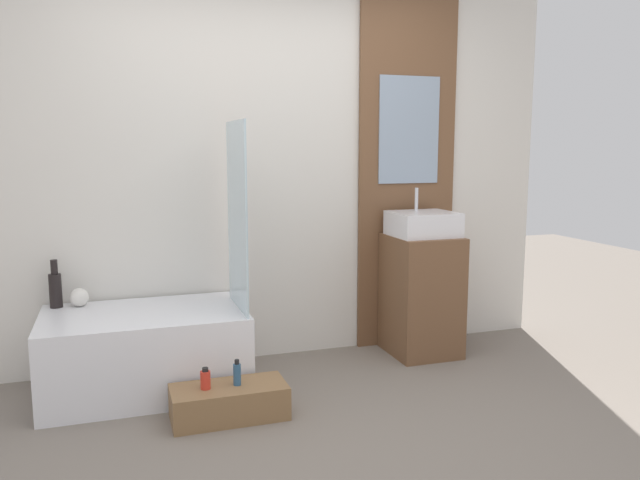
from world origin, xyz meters
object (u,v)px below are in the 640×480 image
object	(u,v)px
bathtub	(145,351)
bottle_soap_secondary	(237,374)
bottle_soap_primary	(205,379)
vase_round_light	(79,297)
vase_tall_dark	(55,288)
wooden_step_bench	(229,402)
sink	(423,224)

from	to	relation	value
bathtub	bottle_soap_secondary	bearing A→B (deg)	-50.51
bathtub	bottle_soap_primary	distance (m)	0.61
vase_round_light	bottle_soap_primary	size ratio (longest dim) A/B	0.96
bathtub	vase_tall_dark	world-z (taller)	vase_tall_dark
bottle_soap_secondary	vase_round_light	bearing A→B (deg)	135.22
bathtub	bottle_soap_primary	world-z (taller)	bathtub
bottle_soap_primary	wooden_step_bench	bearing A→B (deg)	0.00
bathtub	wooden_step_bench	bearing A→B (deg)	-53.54
vase_tall_dark	sink	bearing A→B (deg)	-4.21
sink	bottle_soap_secondary	size ratio (longest dim) A/B	3.00
wooden_step_bench	bottle_soap_secondary	bearing A→B (deg)	0.00
bathtub	vase_tall_dark	xyz separation A→B (m)	(-0.50, 0.28, 0.36)
bathtub	vase_round_light	distance (m)	0.54
wooden_step_bench	vase_tall_dark	world-z (taller)	vase_tall_dark
bathtub	bottle_soap_primary	bearing A→B (deg)	-62.90
bathtub	bottle_soap_secondary	size ratio (longest dim) A/B	8.23
bottle_soap_secondary	bathtub	bearing A→B (deg)	129.49
vase_round_light	bottle_soap_primary	distance (m)	1.07
sink	wooden_step_bench	bearing A→B (deg)	-156.38
sink	vase_round_light	size ratio (longest dim) A/B	3.80
wooden_step_bench	vase_round_light	world-z (taller)	vase_round_light
vase_round_light	bottle_soap_primary	bearing A→B (deg)	-51.43
wooden_step_bench	vase_round_light	xyz separation A→B (m)	(-0.76, 0.80, 0.45)
vase_tall_dark	bottle_soap_primary	xyz separation A→B (m)	(0.77, -0.82, -0.37)
bottle_soap_primary	bathtub	bearing A→B (deg)	117.10
bathtub	vase_round_light	size ratio (longest dim) A/B	10.42
vase_round_light	bottle_soap_secondary	size ratio (longest dim) A/B	0.79
bottle_soap_primary	bottle_soap_secondary	xyz separation A→B (m)	(0.17, 0.00, 0.01)
wooden_step_bench	sink	xyz separation A→B (m)	(1.48, 0.65, 0.83)
wooden_step_bench	bottle_soap_secondary	distance (m)	0.16
sink	bottle_soap_primary	size ratio (longest dim) A/B	3.65
wooden_step_bench	vase_tall_dark	distance (m)	1.32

